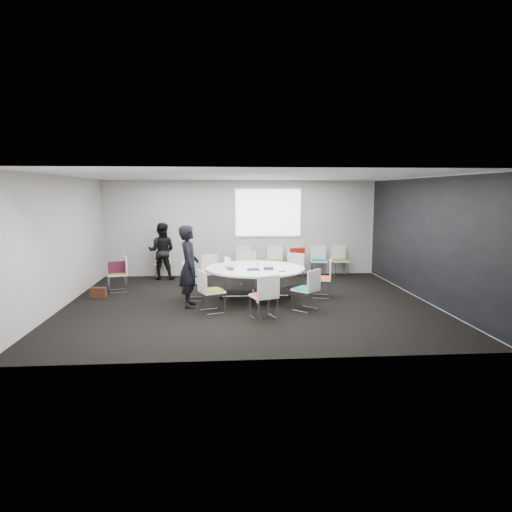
{
  "coord_description": "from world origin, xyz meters",
  "views": [
    {
      "loc": [
        -0.6,
        -9.93,
        2.46
      ],
      "look_at": [
        0.2,
        0.4,
        1.0
      ],
      "focal_mm": 32.0,
      "sensor_mm": 36.0,
      "label": 1
    }
  ],
  "objects": [
    {
      "name": "chair_back_a",
      "position": [
        0.1,
        3.14,
        0.28
      ],
      "size": [
        0.56,
        0.55,
        0.88
      ],
      "rotation": [
        0.0,
        0.0,
        3.41
      ],
      "color": "silver",
      "rests_on": "ground"
    },
    {
      "name": "projection_screen",
      "position": [
        0.8,
        3.46,
        1.85
      ],
      "size": [
        1.9,
        0.03,
        1.35
      ],
      "primitive_type": "cube",
      "color": "white",
      "rests_on": "room_shell"
    },
    {
      "name": "chair_spare_left",
      "position": [
        -3.15,
        1.4,
        0.28
      ],
      "size": [
        0.57,
        0.57,
        0.88
      ],
      "rotation": [
        0.0,
        0.0,
        1.88
      ],
      "color": "silver",
      "rests_on": "ground"
    },
    {
      "name": "chair_back_b",
      "position": [
        0.95,
        3.16,
        0.28
      ],
      "size": [
        0.54,
        0.53,
        0.88
      ],
      "rotation": [
        0.0,
        0.0,
        2.94
      ],
      "color": "silver",
      "rests_on": "ground"
    },
    {
      "name": "papers_right",
      "position": [
        0.65,
        0.73,
        0.73
      ],
      "size": [
        0.37,
        0.35,
        0.0
      ],
      "primitive_type": "cube",
      "rotation": [
        0.0,
        0.0,
        0.63
      ],
      "color": "white",
      "rests_on": "conference_table"
    },
    {
      "name": "tablet_folio",
      "position": [
        0.11,
        0.1,
        0.74
      ],
      "size": [
        0.27,
        0.22,
        0.03
      ],
      "primitive_type": "cube",
      "rotation": [
        0.0,
        0.0,
        0.06
      ],
      "color": "navy",
      "rests_on": "conference_table"
    },
    {
      "name": "red_jacket",
      "position": [
        1.58,
        2.94,
        0.7
      ],
      "size": [
        0.46,
        0.24,
        0.36
      ],
      "primitive_type": "cube",
      "rotation": [
        0.17,
        0.0,
        0.2
      ],
      "color": "#B02415",
      "rests_on": "chair_back_c"
    },
    {
      "name": "person_main",
      "position": [
        -1.29,
        -0.22,
        0.88
      ],
      "size": [
        0.45,
        0.66,
        1.76
      ],
      "primitive_type": "imported",
      "rotation": [
        0.0,
        0.0,
        1.62
      ],
      "color": "black",
      "rests_on": "ground"
    },
    {
      "name": "chair_ring_c",
      "position": [
        0.13,
        2.04,
        0.28
      ],
      "size": [
        0.49,
        0.48,
        0.88
      ],
      "rotation": [
        0.0,
        0.0,
        3.21
      ],
      "color": "silver",
      "rests_on": "ground"
    },
    {
      "name": "phone",
      "position": [
        0.74,
        -0.16,
        0.73
      ],
      "size": [
        0.14,
        0.08,
        0.01
      ],
      "primitive_type": "cube",
      "rotation": [
        0.0,
        0.0,
        -0.05
      ],
      "color": "black",
      "rests_on": "conference_table"
    },
    {
      "name": "chair_person_back",
      "position": [
        -2.27,
        3.17,
        0.28
      ],
      "size": [
        0.48,
        0.47,
        0.88
      ],
      "rotation": [
        0.0,
        0.0,
        3.2
      ],
      "color": "silver",
      "rests_on": "ground"
    },
    {
      "name": "chair_back_d",
      "position": [
        2.27,
        3.17,
        0.28
      ],
      "size": [
        0.51,
        0.5,
        0.88
      ],
      "rotation": [
        0.0,
        0.0,
        3.01
      ],
      "color": "silver",
      "rests_on": "ground"
    },
    {
      "name": "chair_ring_a",
      "position": [
        1.75,
        0.42,
        0.28
      ],
      "size": [
        0.54,
        0.55,
        0.88
      ],
      "rotation": [
        0.0,
        0.0,
        1.33
      ],
      "color": "silver",
      "rests_on": "ground"
    },
    {
      "name": "room_shell",
      "position": [
        0.09,
        0.0,
        1.4
      ],
      "size": [
        8.08,
        7.08,
        2.88
      ],
      "color": "black",
      "rests_on": "ground"
    },
    {
      "name": "papers_front",
      "position": [
        0.88,
        0.2,
        0.73
      ],
      "size": [
        0.35,
        0.29,
        0.0
      ],
      "primitive_type": "cube",
      "rotation": [
        0.0,
        0.0,
        0.32
      ],
      "color": "silver",
      "rests_on": "conference_table"
    },
    {
      "name": "cup",
      "position": [
        0.24,
        0.61,
        0.78
      ],
      "size": [
        0.08,
        0.08,
        0.09
      ],
      "primitive_type": "cylinder",
      "color": "white",
      "rests_on": "conference_table"
    },
    {
      "name": "brown_bag",
      "position": [
        -3.48,
        0.79,
        0.12
      ],
      "size": [
        0.36,
        0.17,
        0.24
      ],
      "primitive_type": "cube",
      "rotation": [
        0.0,
        0.0,
        0.03
      ],
      "color": "#3B1D13",
      "rests_on": "ground"
    },
    {
      "name": "chair_ring_f",
      "position": [
        -0.81,
        -0.75,
        0.28
      ],
      "size": [
        0.59,
        0.6,
        0.88
      ],
      "rotation": [
        0.0,
        0.0,
        5.12
      ],
      "color": "silver",
      "rests_on": "ground"
    },
    {
      "name": "laptop",
      "position": [
        -0.35,
        0.28,
        0.74
      ],
      "size": [
        0.32,
        0.41,
        0.03
      ],
      "primitive_type": "imported",
      "rotation": [
        0.0,
        0.0,
        1.81
      ],
      "color": "#333338",
      "rests_on": "conference_table"
    },
    {
      "name": "chair_ring_g",
      "position": [
        0.23,
        -1.29,
        0.28
      ],
      "size": [
        0.59,
        0.58,
        0.88
      ],
      "rotation": [
        0.0,
        0.0,
        6.64
      ],
      "color": "silver",
      "rests_on": "ground"
    },
    {
      "name": "chair_back_e",
      "position": [
        2.91,
        3.17,
        0.28
      ],
      "size": [
        0.48,
        0.47,
        0.88
      ],
      "rotation": [
        0.0,
        0.0,
        3.19
      ],
      "color": "silver",
      "rests_on": "ground"
    },
    {
      "name": "laptop_lid",
      "position": [
        -0.45,
        0.45,
        0.86
      ],
      "size": [
        0.14,
        0.28,
        0.22
      ],
      "primitive_type": "cube",
      "rotation": [
        0.0,
        0.0,
        1.99
      ],
      "color": "silver",
      "rests_on": "conference_table"
    },
    {
      "name": "chair_back_c",
      "position": [
        1.58,
        3.17,
        0.28
      ],
      "size": [
        0.46,
        0.45,
        0.88
      ],
      "rotation": [
        0.0,
        0.0,
        3.15
      ],
      "color": "silver",
      "rests_on": "ground"
    },
    {
      "name": "chair_ring_e",
      "position": [
        -1.26,
        0.4,
        0.28
      ],
      "size": [
        0.47,
        0.48,
        0.88
      ],
      "rotation": [
        0.0,
        0.0,
        4.66
      ],
      "color": "silver",
      "rests_on": "ground"
    },
    {
      "name": "chair_ring_d",
      "position": [
        -0.8,
        1.46,
        0.28
      ],
      "size": [
        0.62,
        0.61,
        0.88
      ],
      "rotation": [
        0.0,
        0.0,
        3.62
      ],
      "color": "silver",
      "rests_on": "ground"
    },
    {
      "name": "chair_ring_b",
      "position": [
        1.25,
        1.55,
        0.28
      ],
      "size": [
        0.63,
        0.62,
        0.88
      ],
      "rotation": [
        0.0,
        0.0,
        2.58
      ],
      "color": "silver",
      "rests_on": "ground"
    },
    {
      "name": "notebook_black",
      "position": [
        0.47,
        0.22,
        0.74
      ],
      "size": [
        0.25,
        0.32,
        0.02
      ],
      "primitive_type": "cube",
      "rotation": [
        0.0,
        0.0,
        -0.12
      ],
      "color": "black",
      "rests_on": "conference_table"
    },
    {
      "name": "person_back",
      "position": [
        -2.27,
        3.0,
        0.8
      ],
      "size": [
        0.83,
        0.67,
        1.6
      ],
      "primitive_type": "imported",
      "rotation": [
        0.0,
        0.0,
        3.05
      ],
      "color": "black",
      "rests_on": "ground"
    },
    {
      "name": "chair_ring_h",
      "position": [
        1.16,
        -0.74,
        0.28
      ],
      "size": [
        0.64,
        0.64,
        0.88
      ],
      "rotation": [
        0.0,
        0.0,
        7.08
      ],
      "color": "silver",
      "rests_on": "ground"
    },
    {
      "name": "maroon_bag",
      "position": [
        -3.17,
        1.4,
        0.62
      ],
      "size": [
        0.42,
        0.27,
        0.28
      ],
      "primitive_type": "cube",
      "rotation": [
        0.0,
        0.0,
        0.36
      ],
      "color": "#4D1428",
      "rests_on": "chair_spare_left"
    },
    {
      "name": "conference_table",
      "position": [
        0.19,
        0.39,
        0.54
      ],
      "size": [
        2.26,
        2.26,
        0.73
      ],
      "color": "silver",
      "rests_on": "ground"
    }
  ]
}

